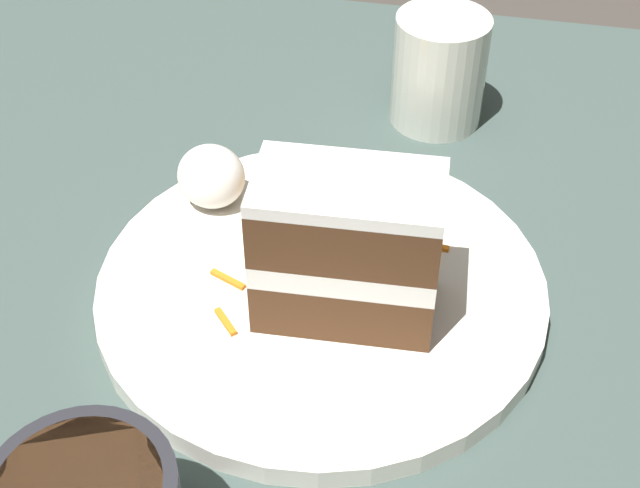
# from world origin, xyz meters

# --- Properties ---
(ground_plane) EXTENTS (6.00, 6.00, 0.00)m
(ground_plane) POSITION_xyz_m (0.00, 0.00, 0.00)
(ground_plane) COLOR #38332D
(ground_plane) RESTS_ON ground
(dining_table) EXTENTS (1.19, 0.83, 0.04)m
(dining_table) POSITION_xyz_m (0.00, 0.00, 0.02)
(dining_table) COLOR #384742
(dining_table) RESTS_ON ground
(plate) EXTENTS (0.29, 0.29, 0.02)m
(plate) POSITION_xyz_m (0.04, 0.00, 0.05)
(plate) COLOR silver
(plate) RESTS_ON dining_table
(cake_slice) EXTENTS (0.11, 0.07, 0.10)m
(cake_slice) POSITION_xyz_m (0.02, 0.02, 0.10)
(cake_slice) COLOR #4C2D19
(cake_slice) RESTS_ON plate
(cream_dollop) EXTENTS (0.05, 0.04, 0.05)m
(cream_dollop) POSITION_xyz_m (0.13, -0.06, 0.08)
(cream_dollop) COLOR white
(cream_dollop) RESTS_ON plate
(orange_garnish) EXTENTS (0.05, 0.05, 0.00)m
(orange_garnish) POSITION_xyz_m (0.07, -0.08, 0.06)
(orange_garnish) COLOR orange
(orange_garnish) RESTS_ON plate
(carrot_shreds_scatter) EXTENTS (0.15, 0.16, 0.00)m
(carrot_shreds_scatter) POSITION_xyz_m (0.06, -0.01, 0.06)
(carrot_shreds_scatter) COLOR orange
(carrot_shreds_scatter) RESTS_ON plate
(drinking_glass) EXTENTS (0.08, 0.08, 0.09)m
(drinking_glass) POSITION_xyz_m (-0.01, -0.22, 0.08)
(drinking_glass) COLOR beige
(drinking_glass) RESTS_ON dining_table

